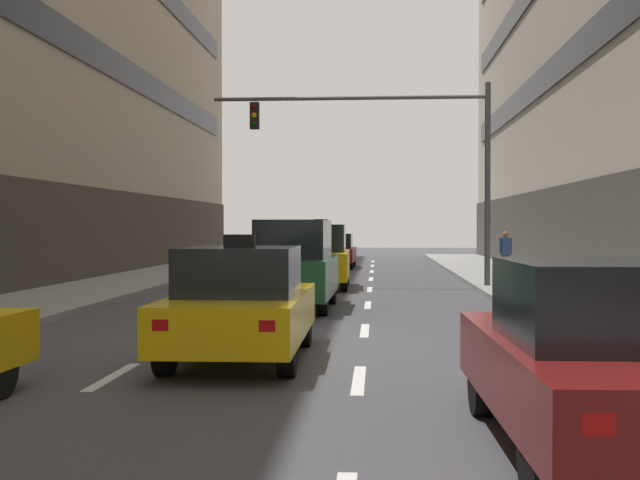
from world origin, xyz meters
TOP-DOWN VIEW (x-y plane):
  - ground_plane at (0.00, 0.00)m, footprint 120.00×120.00m
  - lane_stripe_l1_s3 at (-1.62, -3.00)m, footprint 0.16×2.00m
  - lane_stripe_l1_s4 at (-1.62, 2.00)m, footprint 0.16×2.00m
  - lane_stripe_l1_s5 at (-1.62, 7.00)m, footprint 0.16×2.00m
  - lane_stripe_l1_s6 at (-1.62, 12.00)m, footprint 0.16×2.00m
  - lane_stripe_l1_s7 at (-1.62, 17.00)m, footprint 0.16×2.00m
  - lane_stripe_l1_s8 at (-1.62, 22.00)m, footprint 0.16×2.00m
  - lane_stripe_l1_s9 at (-1.62, 27.00)m, footprint 0.16×2.00m
  - lane_stripe_l1_s10 at (-1.62, 32.00)m, footprint 0.16×2.00m
  - lane_stripe_l2_s3 at (1.62, -3.00)m, footprint 0.16×2.00m
  - lane_stripe_l2_s4 at (1.62, 2.00)m, footprint 0.16×2.00m
  - lane_stripe_l2_s5 at (1.62, 7.00)m, footprint 0.16×2.00m
  - lane_stripe_l2_s6 at (1.62, 12.00)m, footprint 0.16×2.00m
  - lane_stripe_l2_s7 at (1.62, 17.00)m, footprint 0.16×2.00m
  - lane_stripe_l2_s8 at (1.62, 22.00)m, footprint 0.16×2.00m
  - lane_stripe_l2_s9 at (1.62, 27.00)m, footprint 0.16×2.00m
  - lane_stripe_l2_s10 at (1.62, 32.00)m, footprint 0.16×2.00m
  - taxi_driving_0 at (-0.15, -1.55)m, footprint 1.91×4.49m
  - taxi_driving_1 at (0.07, 12.44)m, footprint 1.81×4.20m
  - car_driving_2 at (-0.10, 24.66)m, footprint 1.86×4.32m
  - car_driving_4 at (-0.12, 5.88)m, footprint 1.90×4.41m
  - car_parked_0 at (3.81, -6.29)m, footprint 1.99×4.54m
  - traffic_signal_0 at (2.63, 12.23)m, footprint 8.64×0.35m
  - pedestrian_1 at (6.25, 15.13)m, footprint 0.48×0.33m

SIDE VIEW (x-z plane):
  - ground_plane at x=0.00m, z-range 0.00..0.00m
  - lane_stripe_l1_s3 at x=-1.62m, z-range 0.00..0.01m
  - lane_stripe_l1_s4 at x=-1.62m, z-range 0.00..0.01m
  - lane_stripe_l1_s5 at x=-1.62m, z-range 0.00..0.01m
  - lane_stripe_l1_s6 at x=-1.62m, z-range 0.00..0.01m
  - lane_stripe_l1_s7 at x=-1.62m, z-range 0.00..0.01m
  - lane_stripe_l1_s8 at x=-1.62m, z-range 0.00..0.01m
  - lane_stripe_l1_s9 at x=-1.62m, z-range 0.00..0.01m
  - lane_stripe_l1_s10 at x=-1.62m, z-range 0.00..0.01m
  - lane_stripe_l2_s3 at x=1.62m, z-range 0.00..0.01m
  - lane_stripe_l2_s4 at x=1.62m, z-range 0.00..0.01m
  - lane_stripe_l2_s5 at x=1.62m, z-range 0.00..0.01m
  - lane_stripe_l2_s6 at x=1.62m, z-range 0.00..0.01m
  - lane_stripe_l2_s7 at x=1.62m, z-range 0.00..0.01m
  - lane_stripe_l2_s8 at x=1.62m, z-range 0.00..0.01m
  - lane_stripe_l2_s9 at x=1.62m, z-range 0.00..0.01m
  - lane_stripe_l2_s10 at x=1.62m, z-range 0.00..0.01m
  - car_driving_2 at x=-0.10m, z-range -0.01..1.60m
  - taxi_driving_0 at x=-0.15m, z-range -0.10..1.76m
  - car_parked_0 at x=3.81m, z-range -0.01..1.67m
  - taxi_driving_1 at x=0.07m, z-range -0.09..2.10m
  - car_driving_4 at x=-0.12m, z-range 0.00..2.12m
  - pedestrian_1 at x=6.25m, z-range 0.27..1.92m
  - traffic_signal_0 at x=2.63m, z-range 1.36..7.64m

